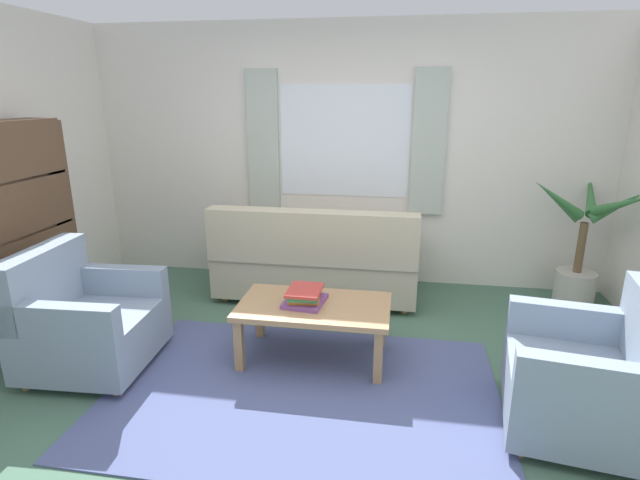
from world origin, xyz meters
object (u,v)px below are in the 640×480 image
(armchair_left, at_px, (84,321))
(coffee_table, at_px, (314,311))
(potted_plant, at_px, (580,253))
(armchair_right, at_px, (594,378))
(book_stack_on_table, at_px, (305,296))
(couch, at_px, (316,261))
(bookshelf, at_px, (24,228))

(armchair_left, bearing_deg, coffee_table, -79.99)
(coffee_table, height_order, potted_plant, potted_plant)
(coffee_table, bearing_deg, armchair_right, -17.93)
(armchair_left, height_order, coffee_table, armchair_left)
(book_stack_on_table, xyz_separation_m, potted_plant, (2.29, 1.32, 0.03))
(couch, relative_size, book_stack_on_table, 5.52)
(potted_plant, bearing_deg, armchair_left, -156.09)
(armchair_left, distance_m, bookshelf, 1.02)
(couch, height_order, coffee_table, couch)
(armchair_left, height_order, book_stack_on_table, armchair_left)
(coffee_table, bearing_deg, bookshelf, 178.16)
(couch, xyz_separation_m, armchair_right, (1.91, -1.70, -0.01))
(armchair_left, distance_m, potted_plant, 4.18)
(armchair_right, height_order, coffee_table, armchair_right)
(couch, bearing_deg, armchair_left, 46.91)
(couch, distance_m, armchair_right, 2.56)
(armchair_right, height_order, potted_plant, potted_plant)
(armchair_right, bearing_deg, potted_plant, 173.81)
(couch, bearing_deg, book_stack_on_table, 95.80)
(armchair_left, bearing_deg, bookshelf, 56.32)
(bookshelf, bearing_deg, potted_plant, 105.31)
(book_stack_on_table, xyz_separation_m, bookshelf, (-2.28, 0.07, 0.39))
(coffee_table, relative_size, potted_plant, 0.87)
(book_stack_on_table, height_order, potted_plant, potted_plant)
(coffee_table, xyz_separation_m, potted_plant, (2.22, 1.32, 0.14))
(book_stack_on_table, bearing_deg, potted_plant, 29.92)
(coffee_table, height_order, book_stack_on_table, book_stack_on_table)
(book_stack_on_table, bearing_deg, couch, 95.80)
(couch, distance_m, potted_plant, 2.41)
(couch, height_order, armchair_left, couch)
(armchair_left, bearing_deg, armchair_right, -96.24)
(bookshelf, bearing_deg, book_stack_on_table, 88.34)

